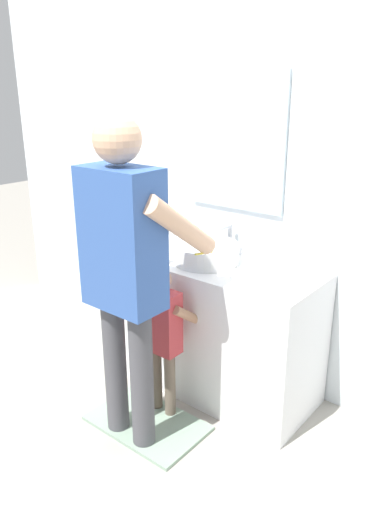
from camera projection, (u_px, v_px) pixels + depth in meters
name	position (u px, v px, depth m)	size (l,w,h in m)	color
ground_plane	(176.00, 403.00, 2.90)	(14.00, 14.00, 0.00)	#9E998E
back_wall	(241.00, 162.00, 2.91)	(4.40, 0.10, 2.70)	silver
vanity_cabinet	(207.00, 323.00, 2.98)	(1.36, 0.54, 0.81)	white
sink_basin	(206.00, 253.00, 2.82)	(0.38, 0.38, 0.11)	silver
faucet	(229.00, 239.00, 2.98)	(0.18, 0.14, 0.18)	#B7BABF
toothbrush_cup	(151.00, 241.00, 3.05)	(0.07, 0.07, 0.21)	#4C8EB2
bath_mat	(147.00, 423.00, 2.71)	(0.64, 0.40, 0.02)	gray
child_toddler	(163.00, 330.00, 2.65)	(0.27, 0.27, 0.88)	#6B5B4C
adult_parent	(125.00, 260.00, 2.31)	(0.52, 0.55, 1.67)	#47474C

